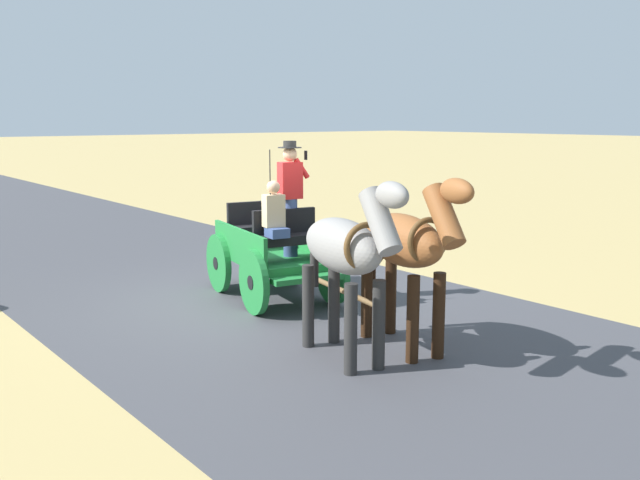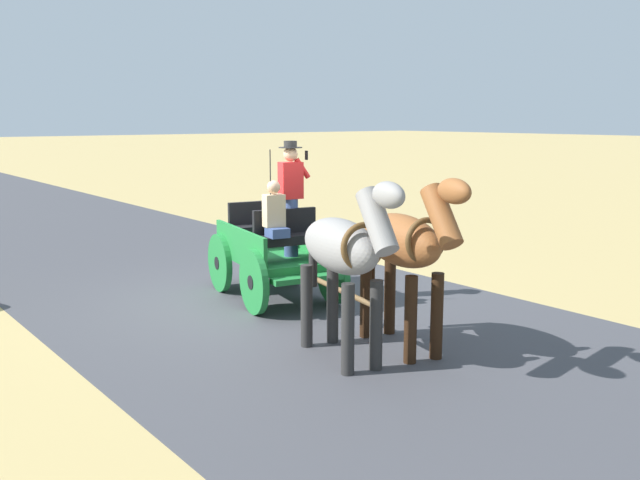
% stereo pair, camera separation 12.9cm
% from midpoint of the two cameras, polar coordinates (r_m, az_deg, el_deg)
% --- Properties ---
extents(ground_plane, '(200.00, 200.00, 0.00)m').
position_cam_midpoint_polar(ground_plane, '(11.25, -5.76, -4.80)').
color(ground_plane, tan).
extents(road_surface, '(6.67, 160.00, 0.01)m').
position_cam_midpoint_polar(road_surface, '(11.24, -5.76, -4.78)').
color(road_surface, '#424247').
rests_on(road_surface, ground).
extents(horse_drawn_carriage, '(1.85, 4.51, 2.50)m').
position_cam_midpoint_polar(horse_drawn_carriage, '(11.08, -3.97, -0.67)').
color(horse_drawn_carriage, '#1E7233').
rests_on(horse_drawn_carriage, ground).
extents(horse_near_side, '(0.89, 2.15, 2.21)m').
position_cam_midpoint_polar(horse_near_side, '(8.56, 6.68, -0.41)').
color(horse_near_side, brown).
rests_on(horse_near_side, ground).
extents(horse_off_side, '(0.86, 2.15, 2.21)m').
position_cam_midpoint_polar(horse_off_side, '(8.13, 1.73, -0.90)').
color(horse_off_side, gray).
rests_on(horse_off_side, ground).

